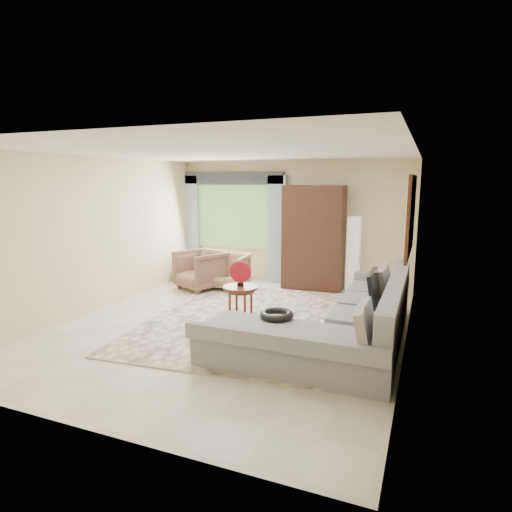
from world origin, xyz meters
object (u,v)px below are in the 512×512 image
at_px(sectional_sofa, 348,327).
at_px(armchair_right, 228,271).
at_px(armchair_left, 201,270).
at_px(armoire, 314,238).
at_px(coffee_table, 241,302).
at_px(tv_screen, 374,288).
at_px(potted_plant, 181,267).
at_px(floor_lamp, 353,254).

xyz_separation_m(sectional_sofa, armchair_right, (-2.85, 2.23, 0.07)).
relative_size(armchair_left, armchair_right, 1.12).
xyz_separation_m(sectional_sofa, armoire, (-1.23, 2.90, 0.77)).
xyz_separation_m(sectional_sofa, armchair_left, (-3.34, 1.98, 0.11)).
xyz_separation_m(sectional_sofa, coffee_table, (-1.78, 0.48, 0.01)).
distance_m(tv_screen, potted_plant, 4.84).
bearing_deg(floor_lamp, armchair_right, -163.26).
relative_size(sectional_sofa, coffee_table, 6.22).
height_order(sectional_sofa, armchair_right, sectional_sofa).
bearing_deg(sectional_sofa, armchair_right, 141.97).
xyz_separation_m(tv_screen, coffee_table, (-2.04, -0.01, -0.43)).
bearing_deg(floor_lamp, sectional_sofa, -81.67).
height_order(coffee_table, floor_lamp, floor_lamp).
bearing_deg(sectional_sofa, coffee_table, 164.93).
xyz_separation_m(armchair_right, floor_lamp, (2.42, 0.73, 0.39)).
xyz_separation_m(sectional_sofa, potted_plant, (-4.12, 2.49, 0.01)).
bearing_deg(coffee_table, tv_screen, 0.29).
bearing_deg(armchair_left, sectional_sofa, -5.73).
height_order(coffee_table, armchair_right, armchair_right).
bearing_deg(potted_plant, coffee_table, -40.70).
height_order(sectional_sofa, floor_lamp, floor_lamp).
bearing_deg(armchair_right, coffee_table, -63.23).
bearing_deg(coffee_table, armchair_right, 121.50).
height_order(sectional_sofa, coffee_table, sectional_sofa).
distance_m(coffee_table, floor_lamp, 2.86).
bearing_deg(tv_screen, armoire, 121.92).
bearing_deg(floor_lamp, armchair_left, -161.43).
height_order(sectional_sofa, armoire, armoire).
xyz_separation_m(tv_screen, potted_plant, (-4.38, 2.00, -0.43)).
distance_m(sectional_sofa, armchair_right, 3.62).
bearing_deg(armoire, floor_lamp, 4.29).
relative_size(sectional_sofa, armoire, 1.65).
relative_size(sectional_sofa, potted_plant, 5.97).
bearing_deg(coffee_table, potted_plant, 139.30).
relative_size(tv_screen, coffee_table, 1.33).
relative_size(coffee_table, floor_lamp, 0.37).
relative_size(armchair_left, floor_lamp, 0.58).
xyz_separation_m(coffee_table, floor_lamp, (1.34, 2.48, 0.46)).
bearing_deg(armchair_left, armchair_right, 51.88).
bearing_deg(armchair_left, armoire, 48.41).
bearing_deg(tv_screen, sectional_sofa, -118.62).
relative_size(sectional_sofa, armchair_left, 3.96).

